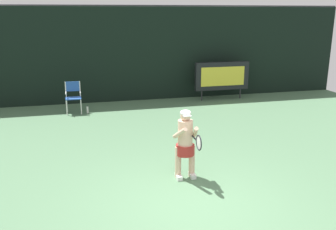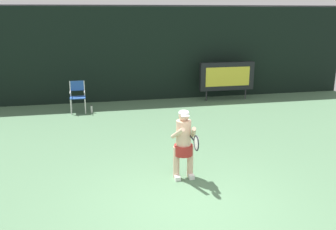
{
  "view_description": "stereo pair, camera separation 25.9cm",
  "coord_description": "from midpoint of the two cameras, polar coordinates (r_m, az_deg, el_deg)",
  "views": [
    {
      "loc": [
        -1.89,
        -5.71,
        3.39
      ],
      "look_at": [
        0.11,
        2.38,
        1.05
      ],
      "focal_mm": 39.33,
      "sensor_mm": 36.0,
      "label": 1
    },
    {
      "loc": [
        -1.64,
        -5.77,
        3.39
      ],
      "look_at": [
        0.11,
        2.38,
        1.05
      ],
      "focal_mm": 39.33,
      "sensor_mm": 36.0,
      "label": 2
    }
  ],
  "objects": [
    {
      "name": "ground",
      "position": [
        6.75,
        3.35,
        -14.6
      ],
      "size": [
        18.0,
        22.0,
        0.03
      ],
      "color": "#4F7553"
    },
    {
      "name": "backdrop_screen",
      "position": [
        14.44,
        -6.86,
        9.28
      ],
      "size": [
        18.0,
        0.12,
        3.66
      ],
      "color": "black",
      "rests_on": "ground"
    },
    {
      "name": "scoreboard",
      "position": [
        14.77,
        7.86,
        6.0
      ],
      "size": [
        2.2,
        0.21,
        1.5
      ],
      "color": "black",
      "rests_on": "ground"
    },
    {
      "name": "umpire_chair",
      "position": [
        13.14,
        -15.02,
        2.95
      ],
      "size": [
        0.52,
        0.44,
        1.08
      ],
      "color": "white",
      "rests_on": "ground"
    },
    {
      "name": "water_bottle",
      "position": [
        13.08,
        -12.92,
        0.8
      ],
      "size": [
        0.07,
        0.07,
        0.27
      ],
      "color": "silver",
      "rests_on": "ground"
    },
    {
      "name": "tennis_player",
      "position": [
        7.63,
        1.75,
        -4.12
      ],
      "size": [
        0.53,
        0.61,
        1.48
      ],
      "color": "white",
      "rests_on": "ground"
    },
    {
      "name": "tennis_racket",
      "position": [
        7.17,
        3.71,
        -4.26
      ],
      "size": [
        0.03,
        0.6,
        0.31
      ],
      "rotation": [
        0.0,
        0.0,
        -0.25
      ],
      "color": "black"
    }
  ]
}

